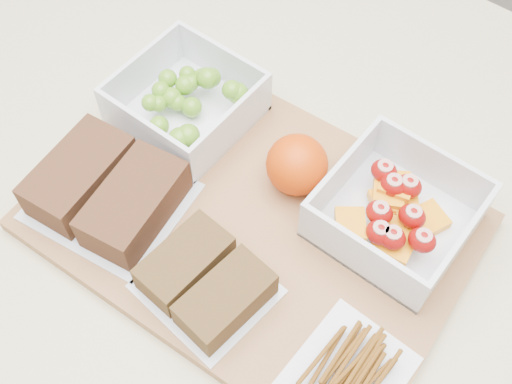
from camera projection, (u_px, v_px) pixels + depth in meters
counter at (247, 348)px, 1.06m from camera, size 1.20×0.90×0.90m
cutting_board at (253, 222)px, 0.66m from camera, size 0.44×0.33×0.02m
grape_container at (188, 102)px, 0.70m from camera, size 0.13×0.13×0.06m
fruit_container at (395, 213)px, 0.63m from camera, size 0.14×0.14×0.06m
orange at (297, 165)px, 0.65m from camera, size 0.06×0.06×0.06m
sandwich_bag_left at (107, 190)px, 0.64m from camera, size 0.17×0.15×0.05m
sandwich_bag_center at (205, 281)px, 0.59m from camera, size 0.13×0.11×0.04m
pretzel_bag at (348, 370)px, 0.55m from camera, size 0.09×0.11×0.02m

